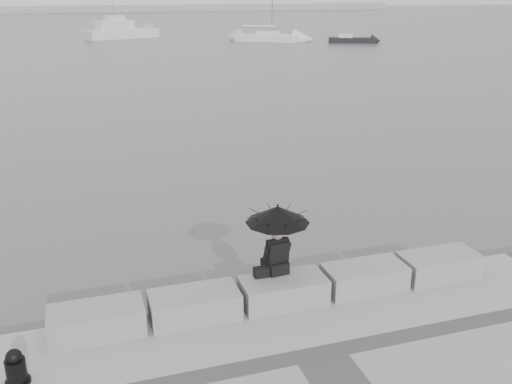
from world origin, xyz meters
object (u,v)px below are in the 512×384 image
object	(u,v)px
sailboat_right	(268,37)
seated_person	(278,223)
mooring_bollard	(16,370)
small_motorboat	(352,40)
motor_cruiser	(122,31)

from	to	relation	value
sailboat_right	seated_person	bearing A→B (deg)	-75.91
mooring_bollard	small_motorboat	distance (m)	63.69
seated_person	sailboat_right	size ratio (longest dim) A/B	0.11
mooring_bollard	motor_cruiser	xyz separation A→B (m)	(7.88, 69.06, 0.14)
motor_cruiser	sailboat_right	bearing A→B (deg)	-51.91
seated_person	sailboat_right	xyz separation A→B (m)	(19.64, 57.90, -1.49)
seated_person	small_motorboat	world-z (taller)	seated_person
motor_cruiser	mooring_bollard	bearing A→B (deg)	-117.24
sailboat_right	mooring_bollard	bearing A→B (deg)	-79.45
seated_person	motor_cruiser	bearing A→B (deg)	81.15
mooring_bollard	motor_cruiser	size ratio (longest dim) A/B	0.06
motor_cruiser	small_motorboat	distance (m)	29.13
seated_person	small_motorboat	xyz separation A→B (m)	(28.47, 53.17, -1.69)
small_motorboat	motor_cruiser	bearing A→B (deg)	174.49
mooring_bollard	sailboat_right	xyz separation A→B (m)	(24.23, 59.17, -0.23)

